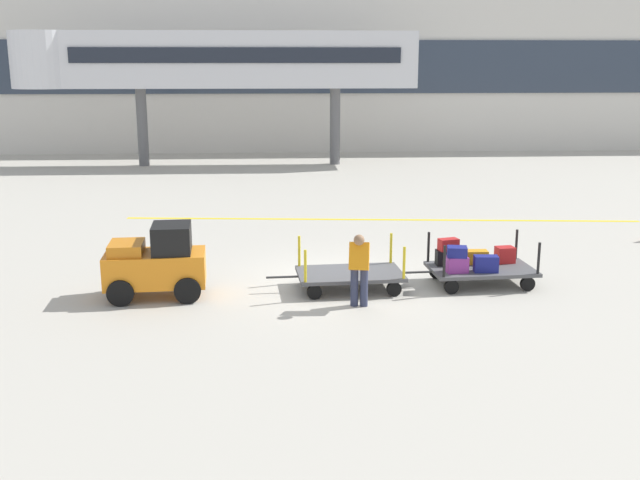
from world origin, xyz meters
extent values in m
plane|color=#B2ADA0|center=(0.00, 0.00, 0.00)|extent=(120.00, 120.00, 0.00)
cube|color=yellow|center=(1.96, 6.72, 0.00)|extent=(16.25, 1.68, 0.01)
cube|color=beige|center=(0.00, 26.00, 4.18)|extent=(59.02, 2.40, 8.37)
cube|color=#2D3847|center=(0.00, 24.75, 4.60)|extent=(56.06, 0.12, 2.80)
cube|color=silver|center=(-3.07, 20.00, 4.97)|extent=(16.78, 2.20, 2.60)
cylinder|color=silver|center=(-12.06, 20.00, 4.97)|extent=(3.00, 3.00, 2.60)
cube|color=#1E232D|center=(-3.07, 18.86, 5.17)|extent=(15.11, 0.08, 0.70)
cylinder|color=#59595B|center=(-7.69, 20.00, 1.84)|extent=(0.50, 0.50, 3.67)
cylinder|color=#59595B|center=(1.55, 20.00, 1.84)|extent=(0.50, 0.50, 3.67)
cube|color=orange|center=(-3.93, -0.95, 0.63)|extent=(2.17, 1.24, 0.70)
cube|color=black|center=(-3.57, -0.93, 1.28)|extent=(0.86, 1.04, 0.60)
cube|color=orange|center=(-4.51, -0.99, 1.10)|extent=(0.76, 0.98, 0.24)
cylinder|color=black|center=(-4.65, -0.48, 0.28)|extent=(0.57, 0.22, 0.56)
cylinder|color=black|center=(-4.58, -1.52, 0.28)|extent=(0.57, 0.22, 0.56)
cylinder|color=black|center=(-3.29, -0.39, 0.28)|extent=(0.57, 0.22, 0.56)
cylinder|color=black|center=(-3.22, -1.43, 0.28)|extent=(0.57, 0.22, 0.56)
cube|color=#4C4C4F|center=(0.26, -0.67, 0.36)|extent=(2.39, 1.55, 0.08)
cylinder|color=gold|center=(-0.84, -0.10, 0.75)|extent=(0.06, 0.06, 0.70)
cylinder|color=gold|center=(-0.76, -1.38, 0.75)|extent=(0.06, 0.06, 0.70)
cylinder|color=gold|center=(1.27, 0.04, 0.75)|extent=(0.06, 0.06, 0.70)
cylinder|color=gold|center=(1.35, -1.24, 0.75)|extent=(0.06, 0.06, 0.70)
cylinder|color=black|center=(-0.64, -0.13, 0.16)|extent=(0.33, 0.12, 0.32)
cylinder|color=black|center=(-0.56, -1.32, 0.16)|extent=(0.33, 0.12, 0.32)
cylinder|color=black|center=(1.08, -0.02, 0.16)|extent=(0.33, 0.12, 0.32)
cylinder|color=black|center=(1.16, -1.21, 0.16)|extent=(0.33, 0.12, 0.32)
cylinder|color=#333333|center=(-1.24, -0.77, 0.34)|extent=(0.70, 0.10, 0.05)
cube|color=#4C4C4F|center=(3.25, -0.47, 0.36)|extent=(2.39, 1.55, 0.08)
cylinder|color=black|center=(2.15, 0.10, 0.75)|extent=(0.06, 0.06, 0.70)
cylinder|color=black|center=(2.24, -1.18, 0.75)|extent=(0.06, 0.06, 0.70)
cylinder|color=black|center=(4.26, 0.24, 0.75)|extent=(0.06, 0.06, 0.70)
cylinder|color=black|center=(4.35, -1.04, 0.75)|extent=(0.06, 0.06, 0.70)
cylinder|color=black|center=(2.35, 0.07, 0.16)|extent=(0.33, 0.12, 0.32)
cylinder|color=black|center=(2.43, -1.12, 0.16)|extent=(0.33, 0.12, 0.32)
cylinder|color=black|center=(4.07, 0.18, 0.16)|extent=(0.33, 0.12, 0.32)
cylinder|color=black|center=(4.15, -1.00, 0.16)|extent=(0.33, 0.12, 0.32)
cylinder|color=#333333|center=(1.75, -0.57, 0.34)|extent=(0.70, 0.10, 0.05)
cube|color=black|center=(2.54, -0.20, 0.57)|extent=(0.54, 0.32, 0.34)
cube|color=#8C338C|center=(2.60, -0.80, 0.57)|extent=(0.49, 0.40, 0.35)
cube|color=orange|center=(3.20, -0.14, 0.56)|extent=(0.55, 0.31, 0.31)
cube|color=navy|center=(3.25, -0.83, 0.58)|extent=(0.54, 0.31, 0.36)
cube|color=red|center=(3.90, -0.08, 0.58)|extent=(0.44, 0.37, 0.37)
cube|color=red|center=(2.54, -0.20, 0.88)|extent=(0.49, 0.36, 0.27)
cube|color=navy|center=(2.60, -0.80, 0.86)|extent=(0.48, 0.41, 0.23)
cylinder|color=#2D334C|center=(0.23, -1.80, 0.41)|extent=(0.16, 0.16, 0.82)
cylinder|color=#2D334C|center=(0.43, -1.84, 0.41)|extent=(0.16, 0.16, 0.82)
cube|color=orange|center=(0.32, -1.92, 1.09)|extent=(0.47, 0.48, 0.61)
sphere|color=#8C6647|center=(0.29, -2.03, 1.45)|extent=(0.22, 0.22, 0.22)
camera|label=1|loc=(-1.34, -16.53, 4.94)|focal=42.17mm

